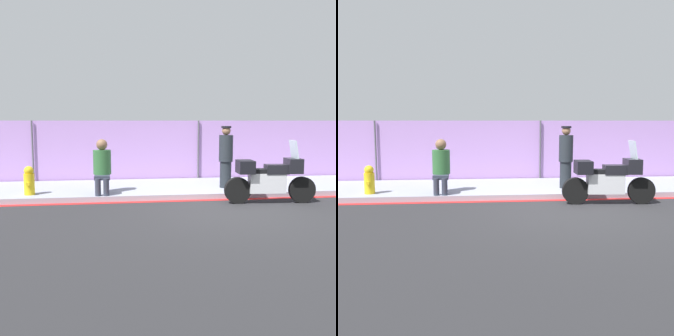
{
  "view_description": "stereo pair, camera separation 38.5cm",
  "coord_description": "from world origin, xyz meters",
  "views": [
    {
      "loc": [
        -2.6,
        -8.01,
        1.91
      ],
      "look_at": [
        -1.33,
        1.22,
        0.79
      ],
      "focal_mm": 42.0,
      "sensor_mm": 36.0,
      "label": 1
    },
    {
      "loc": [
        -2.22,
        -8.05,
        1.91
      ],
      "look_at": [
        -1.33,
        1.22,
        0.79
      ],
      "focal_mm": 42.0,
      "sensor_mm": 36.0,
      "label": 2
    }
  ],
  "objects": [
    {
      "name": "ground_plane",
      "position": [
        0.0,
        0.0,
        0.0
      ],
      "size": [
        120.0,
        120.0,
        0.0
      ],
      "primitive_type": "plane",
      "color": "#262628"
    },
    {
      "name": "sidewalk",
      "position": [
        0.0,
        2.6,
        0.07
      ],
      "size": [
        36.98,
        2.73,
        0.13
      ],
      "color": "#8E93A3",
      "rests_on": "ground_plane"
    },
    {
      "name": "curb_paint_stripe",
      "position": [
        0.0,
        1.14,
        0.0
      ],
      "size": [
        36.98,
        0.18,
        0.01
      ],
      "color": "red",
      "rests_on": "ground_plane"
    },
    {
      "name": "storefront_fence",
      "position": [
        0.0,
        4.05,
        0.96
      ],
      "size": [
        35.13,
        0.17,
        1.92
      ],
      "color": "#AD7FC6",
      "rests_on": "ground_plane"
    },
    {
      "name": "motorcycle",
      "position": [
        0.97,
        0.62,
        0.59
      ],
      "size": [
        2.15,
        0.6,
        1.47
      ],
      "rotation": [
        0.0,
        0.0,
        -0.08
      ],
      "color": "black",
      "rests_on": "ground_plane"
    },
    {
      "name": "officer_standing",
      "position": [
        0.35,
        2.1,
        0.97
      ],
      "size": [
        0.37,
        0.37,
        1.64
      ],
      "color": "#1E2328",
      "rests_on": "sidewalk"
    },
    {
      "name": "person_seated_on_curb",
      "position": [
        -2.9,
        1.7,
        0.86
      ],
      "size": [
        0.44,
        0.71,
        1.33
      ],
      "color": "#2D3342",
      "rests_on": "sidewalk"
    },
    {
      "name": "fire_hydrant",
      "position": [
        -4.64,
        1.72,
        0.48
      ],
      "size": [
        0.25,
        0.31,
        0.7
      ],
      "color": "gold",
      "rests_on": "sidewalk"
    }
  ]
}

